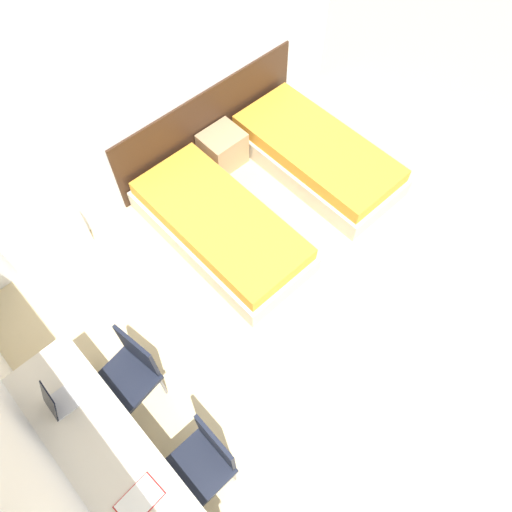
{
  "coord_description": "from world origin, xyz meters",
  "views": [
    {
      "loc": [
        -1.65,
        0.35,
        4.53
      ],
      "look_at": [
        0.0,
        2.12,
        0.55
      ],
      "focal_mm": 35.0,
      "sensor_mm": 36.0,
      "label": 1
    }
  ],
  "objects_px": {
    "nightstand": "(223,149)",
    "chair_near_notebook": "(203,461)",
    "bed_near_window": "(220,227)",
    "chair_near_laptop": "(130,372)",
    "bed_near_door": "(316,155)",
    "laptop": "(62,399)"
  },
  "relations": [
    {
      "from": "chair_near_notebook",
      "to": "bed_near_window",
      "type": "bearing_deg",
      "value": 46.54
    },
    {
      "from": "bed_near_window",
      "to": "chair_near_laptop",
      "type": "height_order",
      "value": "chair_near_laptop"
    },
    {
      "from": "bed_near_door",
      "to": "nightstand",
      "type": "distance_m",
      "value": 1.09
    },
    {
      "from": "nightstand",
      "to": "chair_near_laptop",
      "type": "relative_size",
      "value": 0.5
    },
    {
      "from": "bed_near_door",
      "to": "chair_near_notebook",
      "type": "xyz_separation_m",
      "value": [
        -3.1,
        -1.72,
        0.32
      ]
    },
    {
      "from": "nightstand",
      "to": "chair_near_notebook",
      "type": "distance_m",
      "value": 3.47
    },
    {
      "from": "bed_near_window",
      "to": "bed_near_door",
      "type": "xyz_separation_m",
      "value": [
        1.47,
        0.0,
        0.0
      ]
    },
    {
      "from": "laptop",
      "to": "nightstand",
      "type": "bearing_deg",
      "value": 29.96
    },
    {
      "from": "chair_near_notebook",
      "to": "nightstand",
      "type": "bearing_deg",
      "value": 46.91
    },
    {
      "from": "laptop",
      "to": "bed_near_window",
      "type": "bearing_deg",
      "value": 20.51
    },
    {
      "from": "bed_near_window",
      "to": "nightstand",
      "type": "height_order",
      "value": "nightstand"
    },
    {
      "from": "nightstand",
      "to": "bed_near_door",
      "type": "bearing_deg",
      "value": -47.71
    },
    {
      "from": "bed_near_window",
      "to": "bed_near_door",
      "type": "bearing_deg",
      "value": 0.0
    },
    {
      "from": "nightstand",
      "to": "chair_near_laptop",
      "type": "distance_m",
      "value": 2.86
    },
    {
      "from": "chair_near_notebook",
      "to": "bed_near_door",
      "type": "bearing_deg",
      "value": 28.99
    },
    {
      "from": "chair_near_laptop",
      "to": "chair_near_notebook",
      "type": "bearing_deg",
      "value": -98.21
    },
    {
      "from": "bed_near_window",
      "to": "chair_near_notebook",
      "type": "xyz_separation_m",
      "value": [
        -1.63,
        -1.72,
        0.32
      ]
    },
    {
      "from": "nightstand",
      "to": "laptop",
      "type": "distance_m",
      "value": 3.29
    },
    {
      "from": "bed_near_door",
      "to": "nightstand",
      "type": "relative_size",
      "value": 4.37
    },
    {
      "from": "bed_near_window",
      "to": "chair_near_notebook",
      "type": "relative_size",
      "value": 2.17
    },
    {
      "from": "bed_near_window",
      "to": "chair_near_laptop",
      "type": "xyz_separation_m",
      "value": [
        -1.63,
        -0.77,
        0.32
      ]
    },
    {
      "from": "laptop",
      "to": "chair_near_notebook",
      "type": "bearing_deg",
      "value": -61.57
    }
  ]
}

